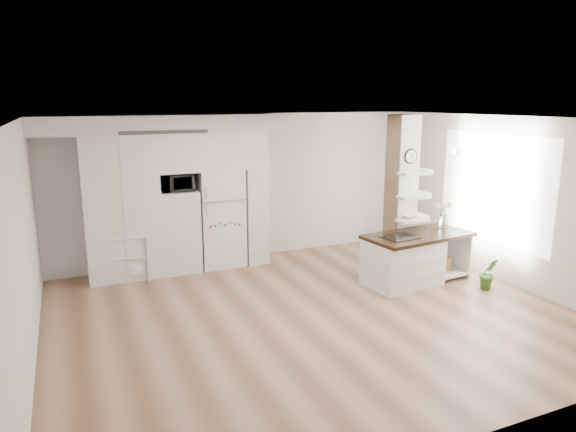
% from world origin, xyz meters
% --- Properties ---
extents(floor, '(7.00, 6.00, 0.01)m').
position_xyz_m(floor, '(0.00, 0.00, 0.00)').
color(floor, '#AC7D5D').
rests_on(floor, ground).
extents(room, '(7.04, 6.04, 2.72)m').
position_xyz_m(room, '(0.00, 0.00, 1.86)').
color(room, white).
rests_on(room, ground).
extents(cabinet_wall, '(4.00, 0.71, 2.70)m').
position_xyz_m(cabinet_wall, '(-1.45, 2.67, 1.51)').
color(cabinet_wall, white).
rests_on(cabinet_wall, floor).
extents(refrigerator, '(0.78, 0.69, 1.75)m').
position_xyz_m(refrigerator, '(-0.53, 2.68, 0.88)').
color(refrigerator, white).
rests_on(refrigerator, floor).
extents(column, '(0.69, 0.90, 2.70)m').
position_xyz_m(column, '(2.38, 1.13, 1.35)').
color(column, silver).
rests_on(column, floor).
extents(window, '(0.00, 2.40, 2.40)m').
position_xyz_m(window, '(3.48, 0.30, 1.50)').
color(window, white).
rests_on(window, room).
extents(pendant_light, '(0.12, 0.12, 0.10)m').
position_xyz_m(pendant_light, '(1.70, 0.15, 2.12)').
color(pendant_light, white).
rests_on(pendant_light, room).
extents(kitchen_island, '(1.88, 1.04, 1.38)m').
position_xyz_m(kitchen_island, '(1.99, 0.50, 0.43)').
color(kitchen_island, white).
rests_on(kitchen_island, floor).
extents(bookshelf, '(0.67, 0.43, 0.76)m').
position_xyz_m(bookshelf, '(-2.14, 2.50, 0.33)').
color(bookshelf, white).
rests_on(bookshelf, floor).
extents(floor_plant_a, '(0.33, 0.30, 0.51)m').
position_xyz_m(floor_plant_a, '(3.00, -0.23, 0.26)').
color(floor_plant_a, '#376C2B').
rests_on(floor_plant_a, floor).
extents(floor_plant_b, '(0.34, 0.34, 0.52)m').
position_xyz_m(floor_plant_b, '(3.00, 2.30, 0.26)').
color(floor_plant_b, '#376C2B').
rests_on(floor_plant_b, floor).
extents(microwave, '(0.54, 0.37, 0.30)m').
position_xyz_m(microwave, '(-1.27, 2.62, 1.57)').
color(microwave, '#2D2D2D').
rests_on(microwave, cabinet_wall).
extents(shelf_plant, '(0.27, 0.23, 0.30)m').
position_xyz_m(shelf_plant, '(2.63, 1.30, 1.52)').
color(shelf_plant, '#376C2B').
rests_on(shelf_plant, column).
extents(decor_bowl, '(0.22, 0.22, 0.05)m').
position_xyz_m(decor_bowl, '(2.30, 0.90, 1.00)').
color(decor_bowl, white).
rests_on(decor_bowl, column).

